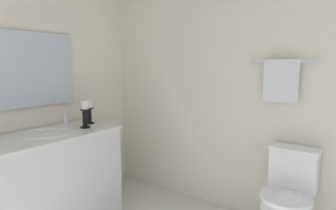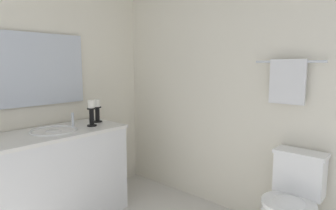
{
  "view_description": "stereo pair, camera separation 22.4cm",
  "coord_description": "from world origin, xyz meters",
  "views": [
    {
      "loc": [
        1.2,
        -1.33,
        1.42
      ],
      "look_at": [
        -0.09,
        0.48,
        1.11
      ],
      "focal_mm": 30.87,
      "sensor_mm": 36.0,
      "label": 1
    },
    {
      "loc": [
        1.38,
        -1.19,
        1.42
      ],
      "look_at": [
        -0.09,
        0.48,
        1.11
      ],
      "focal_mm": 30.87,
      "sensor_mm": 36.0,
      "label": 2
    }
  ],
  "objects": [
    {
      "name": "mirror",
      "position": [
        -1.28,
        0.01,
        1.37
      ],
      "size": [
        0.02,
        0.96,
        0.66
      ],
      "primitive_type": "cube",
      "color": "silver"
    },
    {
      "name": "toilet",
      "position": [
        0.73,
        0.98,
        0.37
      ],
      "size": [
        0.39,
        0.54,
        0.75
      ],
      "color": "white",
      "rests_on": "ground"
    },
    {
      "name": "wall_back",
      "position": [
        0.0,
        1.26,
        1.23
      ],
      "size": [
        2.65,
        0.04,
        2.45
      ],
      "primitive_type": "cube",
      "color": "silver",
      "rests_on": "ground"
    },
    {
      "name": "towel_bar",
      "position": [
        0.58,
        1.2,
        1.44
      ],
      "size": [
        0.55,
        0.02,
        0.02
      ],
      "primitive_type": "cylinder",
      "rotation": [
        0.0,
        1.57,
        0.0
      ],
      "color": "silver"
    },
    {
      "name": "candle_holder_short",
      "position": [
        -0.93,
        0.35,
        0.97
      ],
      "size": [
        0.09,
        0.09,
        0.25
      ],
      "color": "black",
      "rests_on": "vanity_cabinet"
    },
    {
      "name": "sink_basin",
      "position": [
        -1.0,
        0.01,
        0.8
      ],
      "size": [
        0.4,
        0.4,
        0.24
      ],
      "color": "white",
      "rests_on": "vanity_cabinet"
    },
    {
      "name": "vanity_cabinet",
      "position": [
        -1.0,
        0.01,
        0.42
      ],
      "size": [
        0.58,
        1.22,
        0.84
      ],
      "color": "silver",
      "rests_on": "ground"
    },
    {
      "name": "candle_holder_tall",
      "position": [
        -1.05,
        0.5,
        0.96
      ],
      "size": [
        0.09,
        0.09,
        0.23
      ],
      "color": "black",
      "rests_on": "vanity_cabinet"
    },
    {
      "name": "wall_left",
      "position": [
        -1.33,
        0.0,
        1.23
      ],
      "size": [
        0.04,
        2.52,
        2.45
      ],
      "primitive_type": "cube",
      "color": "silver",
      "rests_on": "ground"
    },
    {
      "name": "towel_near_vanity",
      "position": [
        0.58,
        1.18,
        1.28
      ],
      "size": [
        0.28,
        0.03,
        0.36
      ],
      "primitive_type": "cube",
      "color": "white",
      "rests_on": "towel_bar"
    }
  ]
}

